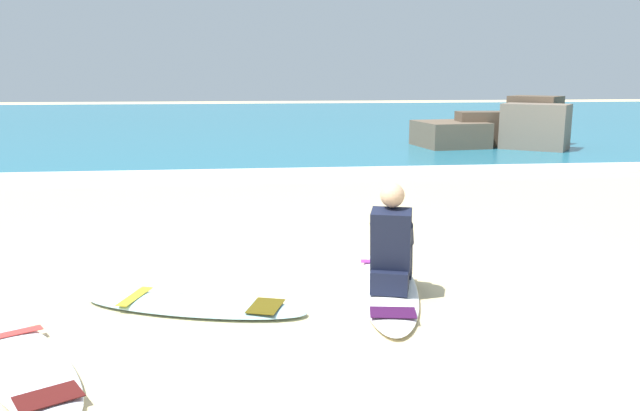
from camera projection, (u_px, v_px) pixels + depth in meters
name	position (u px, v px, depth m)	size (l,w,h in m)	color
ground_plane	(282.00, 297.00, 5.65)	(80.00, 80.00, 0.00)	beige
sea	(254.00, 121.00, 25.43)	(80.00, 28.00, 0.10)	teal
breaking_foam	(262.00, 175.00, 12.10)	(80.00, 0.90, 0.11)	white
surfboard_main	(388.00, 286.00, 5.83)	(0.90, 2.40, 0.08)	white
surfer_seated	(392.00, 248.00, 5.61)	(0.52, 0.77, 0.95)	black
surfboard_spare_near	(195.00, 305.00, 5.36)	(2.00, 1.09, 0.08)	#9ED1E5
surfboard_spare_far	(25.00, 366.00, 4.25)	(1.40, 1.90, 0.08)	silver
rock_outcrop_distant	(500.00, 130.00, 16.20)	(3.91, 2.51, 1.36)	brown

